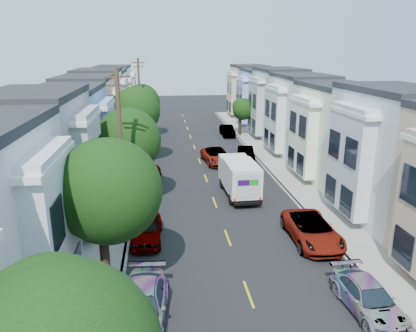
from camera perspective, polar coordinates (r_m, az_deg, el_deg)
ground at (r=25.26m, az=2.79°, el=-10.06°), size 160.00×160.00×0.00m
road_slab at (r=39.15m, az=-0.81°, el=-0.39°), size 12.00×70.00×0.02m
curb_left at (r=39.00m, az=-9.68°, el=-0.59°), size 0.30×70.00×0.15m
curb_right at (r=40.19m, az=7.80°, el=-0.01°), size 0.30×70.00×0.15m
sidewalk_left at (r=39.10m, az=-11.59°, el=-0.65°), size 2.60×70.00×0.15m
sidewalk_right at (r=40.53m, az=9.58°, el=0.05°), size 2.60×70.00×0.15m
centerline at (r=39.16m, az=-0.81°, el=-0.41°), size 0.12×70.00×0.01m
townhouse_row_left at (r=39.64m, az=-17.06°, el=-0.93°), size 5.00×70.00×8.50m
townhouse_row_right at (r=41.76m, az=14.59°, el=0.12°), size 5.00×70.00×8.50m
tree_b at (r=18.31m, az=-14.04°, el=-3.51°), size 4.70×4.70×7.51m
tree_c at (r=29.48m, az=-11.36°, el=3.48°), size 4.70×4.70×7.21m
tree_d at (r=40.28m, az=-10.24°, el=7.61°), size 4.70×4.70×7.73m
tree_e at (r=53.33m, az=-9.43°, el=8.81°), size 4.70×4.70×6.92m
tree_far_r at (r=53.91m, az=4.87°, el=7.92°), size 2.88×2.88×4.99m
utility_pole_near at (r=25.18m, az=-12.11°, el=2.01°), size 1.60×0.26×10.00m
utility_pole_far at (r=50.75m, az=-9.58°, el=9.12°), size 1.60×0.26×10.00m
fedex_truck at (r=31.76m, az=4.38°, el=-1.42°), size 2.29×5.94×2.85m
lead_sedan at (r=40.88m, az=1.27°, el=1.39°), size 3.07×5.64×1.50m
parked_left_b at (r=18.16m, az=-9.30°, el=-18.99°), size 2.50×5.16×1.50m
parked_left_c at (r=24.90m, az=-8.61°, el=-8.75°), size 1.90×4.63×1.49m
parked_left_d at (r=35.18m, az=-8.14°, el=-1.26°), size 2.03×4.58×1.45m
parked_right_a at (r=19.88m, az=21.62°, el=-16.94°), size 2.04×4.49×1.33m
parked_right_b at (r=25.21m, az=14.42°, el=-8.72°), size 2.60×5.53×1.53m
parked_right_c at (r=42.42m, az=5.39°, el=1.75°), size 1.75×4.11×1.33m
parked_right_d at (r=53.99m, az=2.73°, el=4.96°), size 1.58×4.29×1.42m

